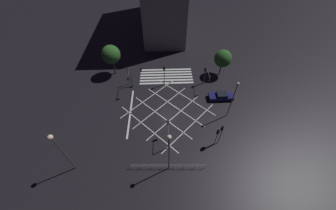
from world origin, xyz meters
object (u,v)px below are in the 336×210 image
Objects in this scene: traffic_light_se_cross at (129,77)px; street_lamp_east at (169,146)px; traffic_light_median_north at (168,130)px; traffic_light_nw_cross at (217,134)px; traffic_light_se_main at (135,72)px; traffic_light_median_south at (164,72)px; street_tree_near at (111,55)px; street_tree_far at (223,59)px; traffic_light_sw_cross at (208,76)px; traffic_light_sw_main at (205,72)px; waiting_car at (221,96)px; traffic_light_nw_main at (221,131)px; street_lamp_west at (56,145)px; street_lamp_far at (234,95)px.

traffic_light_se_cross is 0.55× the size of street_lamp_east.
traffic_light_median_north reaches higher than traffic_light_nw_cross.
traffic_light_se_main is (5.77, -13.53, 0.19)m from traffic_light_median_north.
traffic_light_median_south is (7.28, -13.75, 0.64)m from traffic_light_nw_cross.
street_tree_near is 22.21m from street_tree_far.
street_tree_near is at bearing -106.42° from traffic_light_sw_cross.
traffic_light_sw_main is 0.89× the size of traffic_light_median_south.
waiting_car is (-2.56, 4.41, -2.20)m from traffic_light_sw_main.
street_tree_far is (-11.54, -16.03, 1.00)m from traffic_light_median_north.
traffic_light_sw_main is at bearing 36.64° from street_tree_far.
street_lamp_west reaches higher than traffic_light_nw_main.
traffic_light_median_south is (-6.41, -1.46, -0.15)m from traffic_light_se_cross.
street_lamp_east reaches higher than street_lamp_far.
traffic_light_median_north is at bearing -90.62° from street_lamp_east.
traffic_light_se_main reaches higher than traffic_light_nw_cross.
traffic_light_nw_cross is at bearing 134.63° from street_tree_near.
street_lamp_far is at bearing -138.92° from street_lamp_east.
street_tree_far is (-4.04, -16.77, 0.76)m from traffic_light_nw_main.
traffic_light_median_south is 0.59× the size of street_lamp_far.
street_lamp_west is at bearing 83.75° from street_tree_near.
waiting_car is at bearing 120.11° from traffic_light_sw_main.
street_lamp_east is (-0.19, 17.45, 2.76)m from traffic_light_median_south.
street_lamp_far is 1.16× the size of street_tree_near.
street_lamp_far is (-3.23, -5.30, 2.49)m from traffic_light_nw_cross.
street_tree_near is at bearing 31.81° from traffic_light_median_north.
traffic_light_sw_cross is 13.72m from traffic_light_se_main.
traffic_light_nw_main is at bearing 62.32° from street_lamp_far.
street_lamp_far reaches higher than waiting_car.
traffic_light_nw_cross is 0.44× the size of street_lamp_west.
street_lamp_far is at bearing -31.35° from traffic_light_nw_cross.
traffic_light_nw_main reaches higher than waiting_car.
traffic_light_se_main is 2.20m from traffic_light_se_cross.
traffic_light_median_north is at bearing -66.90° from traffic_light_se_main.
street_lamp_west is at bearing 106.92° from traffic_light_median_north.
street_lamp_far is (-2.44, 7.17, 2.07)m from traffic_light_sw_cross.
traffic_light_nw_cross is (0.46, 0.02, -0.58)m from traffic_light_nw_main.
traffic_light_se_cross is 6.58m from traffic_light_median_south.
traffic_light_nw_cross is at bearing 58.65° from street_lamp_far.
street_tree_near is at bearing -22.12° from waiting_car.
street_tree_near is (17.67, -17.90, 2.07)m from traffic_light_nw_cross.
traffic_light_sw_cross is at bearing -115.99° from street_lamp_east.
traffic_light_median_south is at bearing 102.82° from traffic_light_se_cross.
traffic_light_se_cross reaches higher than traffic_light_se_main.
street_lamp_east reaches higher than traffic_light_median_north.
traffic_light_median_north is 12.99m from traffic_light_median_south.
traffic_light_sw_cross is 4.45m from waiting_car.
traffic_light_se_main reaches higher than traffic_light_sw_cross.
traffic_light_sw_main is at bearing -30.12° from traffic_light_median_north.
traffic_light_nw_main is at bearing 135.39° from street_tree_near.
street_lamp_east reaches higher than traffic_light_se_cross.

